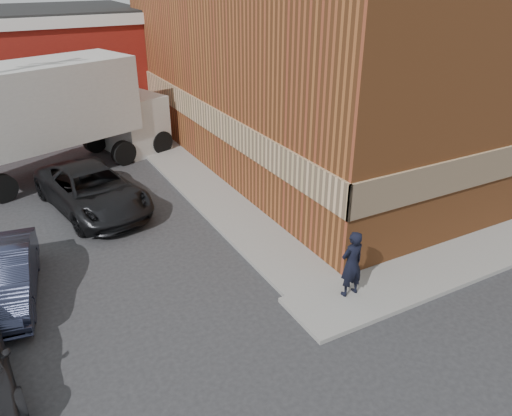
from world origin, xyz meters
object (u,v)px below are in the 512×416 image
man (352,264)px  suv_a (92,190)px  box_truck (65,108)px  sedan (3,277)px  brick_building (353,39)px

man → suv_a: size_ratio=0.33×
suv_a → box_truck: box_truck is taller
sedan → suv_a: (3.05, 4.13, 0.07)m
sedan → box_truck: (3.20, 8.41, 1.85)m
man → box_truck: 13.27m
brick_building → box_truck: brick_building is taller
man → sedan: size_ratio=0.44×
suv_a → man: bearing=-72.1°
man → box_truck: box_truck is taller
man → sedan: bearing=-30.1°
sedan → box_truck: box_truck is taller
brick_building → sedan: 16.42m
sedan → brick_building: bearing=29.7°
sedan → box_truck: 9.18m
suv_a → brick_building: bearing=-3.6°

